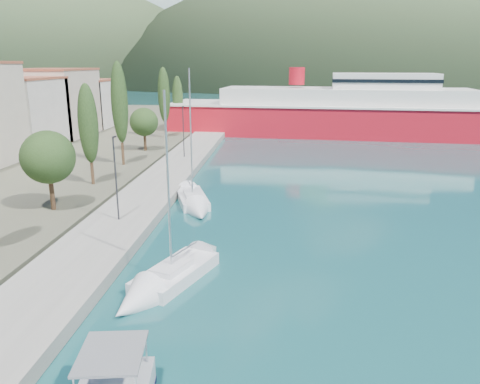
{
  "coord_description": "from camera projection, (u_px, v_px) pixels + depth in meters",
  "views": [
    {
      "loc": [
        2.59,
        -15.86,
        11.8
      ],
      "look_at": [
        0.0,
        14.0,
        3.5
      ],
      "focal_mm": 35.0,
      "sensor_mm": 36.0,
      "label": 1
    }
  ],
  "objects": [
    {
      "name": "hills_far",
      "position": [
        393.0,
        8.0,
        580.42
      ],
      "size": [
        1480.0,
        900.0,
        180.0
      ],
      "color": "gray",
      "rests_on": "ground"
    },
    {
      "name": "ground",
      "position": [
        272.0,
        105.0,
        133.8
      ],
      "size": [
        1400.0,
        1400.0,
        0.0
      ],
      "primitive_type": "plane",
      "color": "#185054"
    },
    {
      "name": "sailboat_mid",
      "position": [
        196.0,
        206.0,
        38.98
      ],
      "size": [
        4.87,
        8.8,
        12.28
      ],
      "color": "silver",
      "rests_on": "ground"
    },
    {
      "name": "tree_row",
      "position": [
        107.0,
        124.0,
        47.54
      ],
      "size": [
        4.07,
        64.16,
        11.33
      ],
      "color": "#47301E",
      "rests_on": "land_strip"
    },
    {
      "name": "sailboat_near",
      "position": [
        155.0,
        288.0,
        24.69
      ],
      "size": [
        5.12,
        8.26,
        11.42
      ],
      "color": "silver",
      "rests_on": "ground"
    },
    {
      "name": "quay",
      "position": [
        156.0,
        188.0,
        44.2
      ],
      "size": [
        5.0,
        88.0,
        0.8
      ],
      "primitive_type": "cube",
      "color": "gray",
      "rests_on": "ground"
    },
    {
      "name": "hills_near",
      "position": [
        409.0,
        12.0,
        354.93
      ],
      "size": [
        1010.0,
        520.0,
        115.0
      ],
      "color": "#3B4E2F",
      "rests_on": "ground"
    },
    {
      "name": "ferry",
      "position": [
        346.0,
        114.0,
        78.04
      ],
      "size": [
        59.72,
        17.87,
        11.68
      ],
      "color": "red",
      "rests_on": "ground"
    },
    {
      "name": "lamp_posts",
      "position": [
        114.0,
        176.0,
        32.89
      ],
      "size": [
        0.15,
        48.82,
        6.06
      ],
      "color": "#2D2D33",
      "rests_on": "quay"
    }
  ]
}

